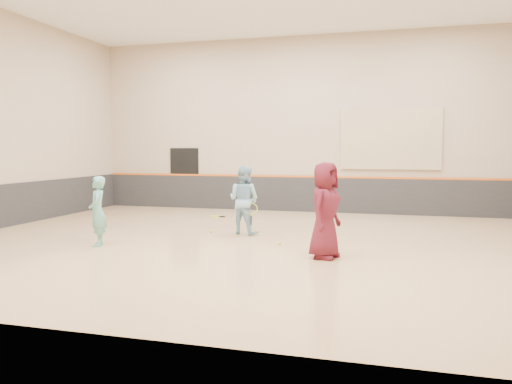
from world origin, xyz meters
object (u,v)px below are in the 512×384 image
(girl, at_px, (98,211))
(spare_racket, at_px, (215,215))
(instructor, at_px, (244,200))
(young_man, at_px, (325,210))

(girl, xyz_separation_m, spare_racket, (0.90, 5.25, -0.75))
(instructor, height_order, young_man, young_man)
(young_man, bearing_deg, spare_racket, 55.14)
(instructor, relative_size, spare_racket, 2.28)
(spare_racket, bearing_deg, young_man, -51.03)
(instructor, relative_size, young_man, 0.91)
(young_man, bearing_deg, girl, 107.10)
(girl, relative_size, instructor, 0.90)
(young_man, height_order, spare_racket, young_man)
(instructor, height_order, spare_racket, instructor)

